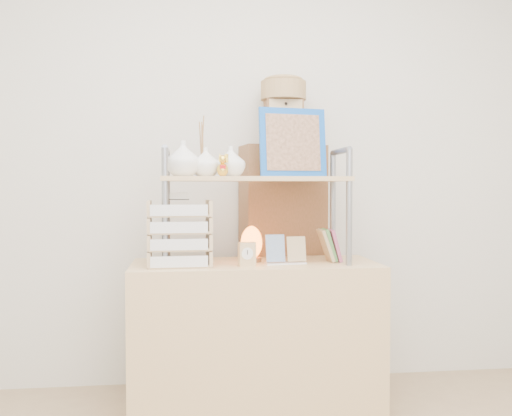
{
  "coord_description": "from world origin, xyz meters",
  "views": [
    {
      "loc": [
        -0.34,
        -1.56,
        1.12
      ],
      "look_at": [
        0.0,
        1.2,
        1.02
      ],
      "focal_mm": 40.0,
      "sensor_mm": 36.0,
      "label": 1
    }
  ],
  "objects_px": {
    "cabinet": "(282,267)",
    "letter_tray": "(179,237)",
    "salt_lamp": "(251,243)",
    "desk": "(255,338)"
  },
  "relations": [
    {
      "from": "cabinet",
      "to": "letter_tray",
      "type": "relative_size",
      "value": 3.92
    },
    {
      "from": "salt_lamp",
      "to": "desk",
      "type": "bearing_deg",
      "value": -71.72
    },
    {
      "from": "desk",
      "to": "salt_lamp",
      "type": "xyz_separation_m",
      "value": [
        -0.01,
        0.04,
        0.47
      ]
    },
    {
      "from": "letter_tray",
      "to": "salt_lamp",
      "type": "height_order",
      "value": "letter_tray"
    },
    {
      "from": "letter_tray",
      "to": "salt_lamp",
      "type": "distance_m",
      "value": 0.37
    },
    {
      "from": "desk",
      "to": "salt_lamp",
      "type": "distance_m",
      "value": 0.47
    },
    {
      "from": "cabinet",
      "to": "letter_tray",
      "type": "height_order",
      "value": "cabinet"
    },
    {
      "from": "cabinet",
      "to": "salt_lamp",
      "type": "bearing_deg",
      "value": -130.45
    },
    {
      "from": "letter_tray",
      "to": "salt_lamp",
      "type": "xyz_separation_m",
      "value": [
        0.35,
        0.09,
        -0.05
      ]
    },
    {
      "from": "letter_tray",
      "to": "cabinet",
      "type": "bearing_deg",
      "value": 36.87
    }
  ]
}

